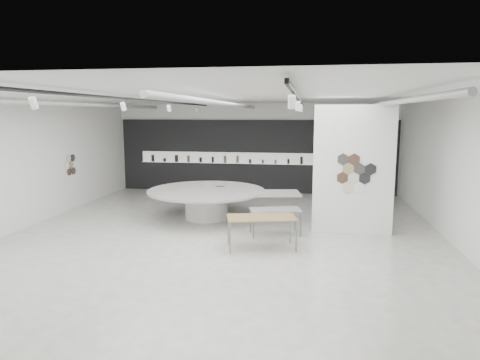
% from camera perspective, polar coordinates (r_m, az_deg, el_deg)
% --- Properties ---
extents(room, '(12.02, 14.02, 3.82)m').
position_cam_1_polar(room, '(11.48, -2.75, 2.41)').
color(room, beige).
rests_on(room, ground).
extents(back_wall_display, '(11.80, 0.27, 3.10)m').
position_cam_1_polar(back_wall_display, '(18.34, 1.73, 3.15)').
color(back_wall_display, black).
rests_on(back_wall_display, ground).
extents(partition_column, '(2.20, 0.38, 3.60)m').
position_cam_1_polar(partition_column, '(12.33, 14.84, 1.29)').
color(partition_column, white).
rests_on(partition_column, ground).
extents(display_island, '(5.24, 4.36, 0.96)m').
position_cam_1_polar(display_island, '(13.76, -4.18, -2.65)').
color(display_island, white).
rests_on(display_island, ground).
extents(sample_table_wood, '(1.86, 1.23, 0.80)m').
position_cam_1_polar(sample_table_wood, '(10.74, 2.88, -5.24)').
color(sample_table_wood, olive).
rests_on(sample_table_wood, ground).
extents(sample_table_stone, '(1.54, 1.05, 0.72)m').
position_cam_1_polar(sample_table_stone, '(12.00, 4.72, -4.18)').
color(sample_table_stone, gray).
rests_on(sample_table_stone, ground).
extents(kitchen_counter, '(1.83, 0.86, 1.40)m').
position_cam_1_polar(kitchen_counter, '(17.97, 12.95, -0.53)').
color(kitchen_counter, white).
rests_on(kitchen_counter, ground).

